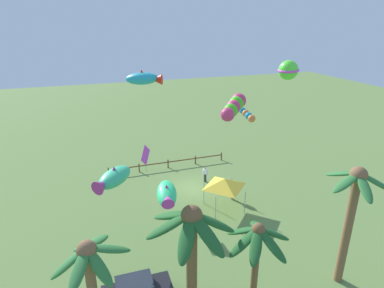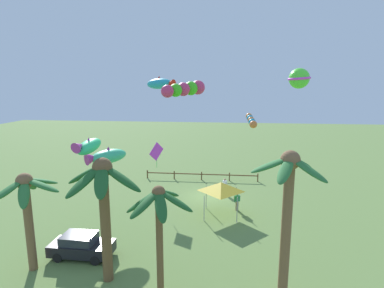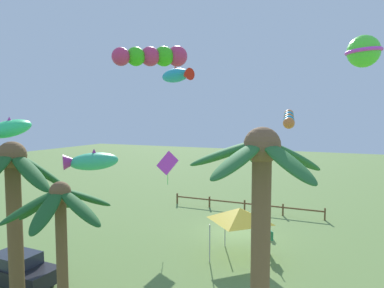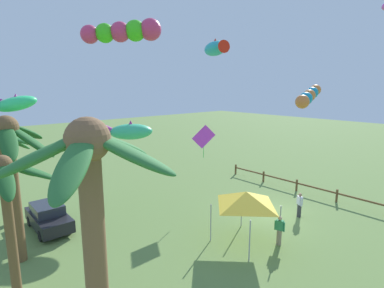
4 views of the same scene
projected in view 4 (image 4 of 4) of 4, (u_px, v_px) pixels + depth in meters
name	position (u px, v px, depth m)	size (l,w,h in m)	color
ground_plane	(269.00, 213.00, 20.17)	(120.00, 120.00, 0.00)	olive
palm_tree_0	(92.00, 217.00, 6.58)	(3.61, 3.76, 7.68)	brown
palm_tree_1	(4.00, 191.00, 11.03)	(3.50, 3.58, 5.88)	brown
palm_tree_2	(2.00, 154.00, 17.70)	(3.74, 3.82, 5.90)	brown
palm_tree_3	(8.00, 155.00, 13.73)	(4.51, 4.35, 7.02)	brown
rail_fence	(297.00, 184.00, 24.24)	(12.78, 0.12, 0.95)	brown
parked_car_0	(48.00, 217.00, 17.80)	(3.93, 1.80, 1.51)	black
spectator_0	(299.00, 205.00, 19.41)	(0.47, 0.41, 1.59)	#38383D
spectator_1	(279.00, 230.00, 15.99)	(0.53, 0.33, 1.59)	gray
festival_tent	(246.00, 198.00, 15.96)	(2.86, 2.86, 2.85)	#9E9EA3
kite_fish_1	(216.00, 48.00, 20.72)	(3.08, 2.28, 1.22)	#25A3B8
kite_tube_2	(308.00, 96.00, 14.08)	(0.82, 2.22, 1.07)	orange
kite_tube_3	(124.00, 32.00, 12.44)	(2.42, 2.73, 1.02)	#D73567
kite_fish_4	(13.00, 103.00, 14.43)	(1.29, 2.24, 1.02)	#32E77E
kite_diamond_5	(204.00, 137.00, 21.63)	(1.04, 1.39, 2.37)	#CF3CD5
kite_fish_6	(128.00, 131.00, 20.92)	(3.15, 3.26, 1.38)	#37C082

